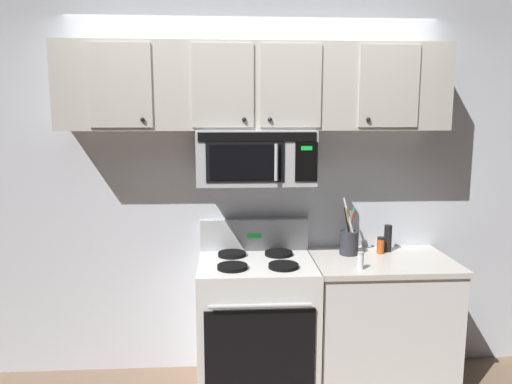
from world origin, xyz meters
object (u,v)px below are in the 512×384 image
(over_range_microwave, at_px, (255,157))
(spice_jar, at_px, (381,245))
(stove_range, at_px, (257,324))
(salt_shaker, at_px, (360,261))
(utensil_crock_charcoal, at_px, (349,241))
(pepper_mill, at_px, (388,238))

(over_range_microwave, relative_size, spice_jar, 6.48)
(stove_range, bearing_deg, over_range_microwave, 90.14)
(over_range_microwave, relative_size, salt_shaker, 6.90)
(utensil_crock_charcoal, relative_size, pepper_mill, 2.10)
(utensil_crock_charcoal, bearing_deg, stove_range, -169.18)
(stove_range, distance_m, pepper_mill, 1.09)
(stove_range, relative_size, over_range_microwave, 1.47)
(pepper_mill, bearing_deg, utensil_crock_charcoal, -169.16)
(stove_range, distance_m, salt_shaker, 0.82)
(utensil_crock_charcoal, xyz_separation_m, salt_shaker, (-0.01, -0.32, -0.04))
(salt_shaker, xyz_separation_m, spice_jar, (0.23, 0.33, 0.00))
(over_range_microwave, xyz_separation_m, utensil_crock_charcoal, (0.64, 0.01, -0.58))
(utensil_crock_charcoal, bearing_deg, salt_shaker, -91.63)
(stove_range, relative_size, salt_shaker, 10.17)
(utensil_crock_charcoal, height_order, spice_jar, utensil_crock_charcoal)
(stove_range, bearing_deg, spice_jar, 8.53)
(stove_range, bearing_deg, salt_shaker, -17.62)
(over_range_microwave, distance_m, spice_jar, 1.06)
(stove_range, xyz_separation_m, over_range_microwave, (-0.00, 0.12, 1.11))
(pepper_mill, distance_m, spice_jar, 0.09)
(stove_range, distance_m, utensil_crock_charcoal, 0.84)
(salt_shaker, distance_m, pepper_mill, 0.49)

